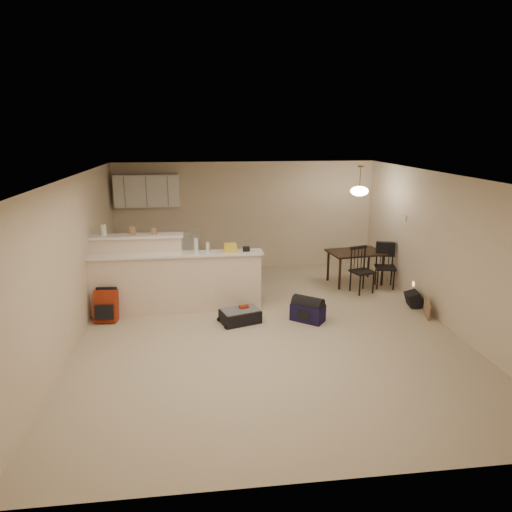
{
  "coord_description": "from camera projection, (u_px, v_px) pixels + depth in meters",
  "views": [
    {
      "loc": [
        -1.03,
        -6.96,
        3.17
      ],
      "look_at": [
        -0.1,
        0.7,
        1.05
      ],
      "focal_mm": 32.0,
      "sensor_mm": 36.0,
      "label": 1
    }
  ],
  "objects": [
    {
      "name": "black_daypack",
      "position": [
        413.0,
        299.0,
        8.5
      ],
      "size": [
        0.26,
        0.34,
        0.28
      ],
      "primitive_type": "cube",
      "rotation": [
        0.0,
        0.0,
        1.45
      ],
      "color": "black",
      "rests_on": "ground"
    },
    {
      "name": "bottle_a",
      "position": [
        196.0,
        246.0,
        8.02
      ],
      "size": [
        0.07,
        0.07,
        0.26
      ],
      "primitive_type": "cylinder",
      "color": "silver",
      "rests_on": "breakfast_bar"
    },
    {
      "name": "cereal_box",
      "position": [
        133.0,
        231.0,
        8.04
      ],
      "size": [
        0.1,
        0.07,
        0.16
      ],
      "primitive_type": "cube",
      "color": "#926F4B",
      "rests_on": "breakfast_bar"
    },
    {
      "name": "dining_chair_far",
      "position": [
        385.0,
        266.0,
        9.45
      ],
      "size": [
        0.48,
        0.47,
        0.92
      ],
      "primitive_type": null,
      "rotation": [
        0.0,
        0.0,
        -0.24
      ],
      "color": "black",
      "rests_on": "ground"
    },
    {
      "name": "red_backpack",
      "position": [
        106.0,
        306.0,
        7.82
      ],
      "size": [
        0.38,
        0.25,
        0.55
      ],
      "primitive_type": "cube",
      "rotation": [
        0.0,
        0.0,
        -0.07
      ],
      "color": "maroon",
      "rests_on": "ground"
    },
    {
      "name": "navy_duffel",
      "position": [
        308.0,
        312.0,
        7.85
      ],
      "size": [
        0.62,
        0.58,
        0.3
      ],
      "primitive_type": "cube",
      "rotation": [
        0.0,
        0.0,
        -0.66
      ],
      "color": "#131033",
      "rests_on": "ground"
    },
    {
      "name": "cardboard_sheet",
      "position": [
        427.0,
        309.0,
        7.99
      ],
      "size": [
        0.12,
        0.41,
        0.32
      ],
      "primitive_type": "cube",
      "rotation": [
        0.0,
        0.0,
        1.32
      ],
      "color": "#926F4B",
      "rests_on": "ground"
    },
    {
      "name": "upper_cabinets",
      "position": [
        147.0,
        191.0,
        10.04
      ],
      "size": [
        1.4,
        0.34,
        0.7
      ],
      "primitive_type": "cube",
      "color": "white",
      "rests_on": "room"
    },
    {
      "name": "pouch",
      "position": [
        246.0,
        249.0,
        8.15
      ],
      "size": [
        0.12,
        0.1,
        0.08
      ],
      "primitive_type": "cube",
      "color": "#926F4B",
      "rests_on": "breakfast_bar"
    },
    {
      "name": "breakfast_bar",
      "position": [
        163.0,
        278.0,
        8.19
      ],
      "size": [
        3.08,
        0.58,
        1.39
      ],
      "color": "beige",
      "rests_on": "ground"
    },
    {
      "name": "dining_table",
      "position": [
        356.0,
        255.0,
        9.69
      ],
      "size": [
        1.21,
        0.89,
        0.7
      ],
      "rotation": [
        0.0,
        0.0,
        0.14
      ],
      "color": "black",
      "rests_on": "ground"
    },
    {
      "name": "kitchen_counter",
      "position": [
        160.0,
        255.0,
        10.32
      ],
      "size": [
        1.8,
        0.6,
        0.9
      ],
      "primitive_type": "cube",
      "color": "white",
      "rests_on": "ground"
    },
    {
      "name": "room",
      "position": [
        267.0,
        255.0,
        7.29
      ],
      "size": [
        7.0,
        7.02,
        2.5
      ],
      "color": "#C2B395",
      "rests_on": "ground"
    },
    {
      "name": "bag_lump",
      "position": [
        230.0,
        248.0,
        8.11
      ],
      "size": [
        0.22,
        0.18,
        0.14
      ],
      "primitive_type": "cube",
      "color": "#926F4B",
      "rests_on": "breakfast_bar"
    },
    {
      "name": "pendant_lamp",
      "position": [
        359.0,
        191.0,
        9.32
      ],
      "size": [
        0.36,
        0.36,
        0.62
      ],
      "color": "brown",
      "rests_on": "room"
    },
    {
      "name": "suitcase",
      "position": [
        240.0,
        316.0,
        7.79
      ],
      "size": [
        0.74,
        0.59,
        0.22
      ],
      "primitive_type": "cube",
      "rotation": [
        0.0,
        0.0,
        0.31
      ],
      "color": "black",
      "rests_on": "ground"
    },
    {
      "name": "jar",
      "position": [
        103.0,
        230.0,
        7.98
      ],
      "size": [
        0.1,
        0.1,
        0.2
      ],
      "primitive_type": "cylinder",
      "color": "silver",
      "rests_on": "breakfast_bar"
    },
    {
      "name": "bottle_b",
      "position": [
        208.0,
        247.0,
        8.06
      ],
      "size": [
        0.06,
        0.06,
        0.18
      ],
      "primitive_type": "cylinder",
      "color": "silver",
      "rests_on": "breakfast_bar"
    },
    {
      "name": "dining_chair_near",
      "position": [
        362.0,
        270.0,
        9.16
      ],
      "size": [
        0.51,
        0.5,
        0.93
      ],
      "primitive_type": null,
      "rotation": [
        0.0,
        0.0,
        0.32
      ],
      "color": "black",
      "rests_on": "ground"
    },
    {
      "name": "thermostat",
      "position": [
        405.0,
        218.0,
        9.05
      ],
      "size": [
        0.02,
        0.12,
        0.12
      ],
      "primitive_type": "cube",
      "color": "beige",
      "rests_on": "room"
    },
    {
      "name": "small_box",
      "position": [
        154.0,
        231.0,
        8.09
      ],
      "size": [
        0.08,
        0.06,
        0.12
      ],
      "primitive_type": "cube",
      "color": "#926F4B",
      "rests_on": "breakfast_bar"
    }
  ]
}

